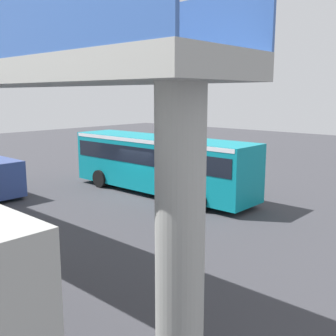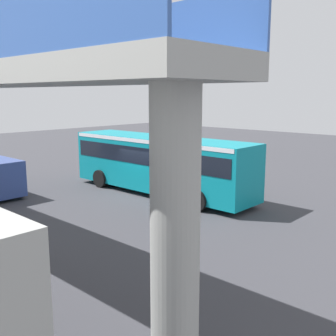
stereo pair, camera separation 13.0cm
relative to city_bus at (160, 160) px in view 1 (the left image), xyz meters
The scene contains 7 objects.
ground 2.10m from the city_bus, 53.80° to the left, with size 80.00×80.00×0.00m, color #38383D.
city_bus is the anchor object (origin of this frame).
bicycle_orange 10.79m from the city_bus, 19.15° to the left, with size 1.77×0.44×0.96m.
traffic_sign 3.32m from the city_bus, 90.01° to the right, with size 0.08×0.60×2.80m.
lane_dash_leftmost 4.25m from the city_bus, 154.77° to the right, with size 2.00×0.20×0.01m, color silver.
lane_dash_left 2.55m from the city_bus, 71.19° to the right, with size 2.00×0.20×0.01m, color silver.
lane_dash_centre 5.19m from the city_bus, 19.63° to the right, with size 2.00×0.20×0.01m, color silver.
Camera 1 is at (-15.47, 15.06, 5.45)m, focal length 42.88 mm.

